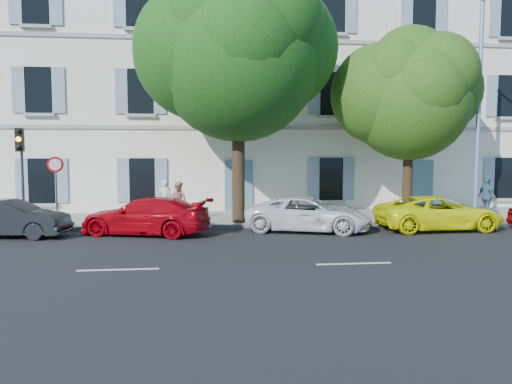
{
  "coord_description": "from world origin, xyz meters",
  "views": [
    {
      "loc": [
        -3.94,
        -16.43,
        2.94
      ],
      "look_at": [
        -1.9,
        2.0,
        1.4
      ],
      "focal_mm": 35.0,
      "sensor_mm": 36.0,
      "label": 1
    }
  ],
  "objects": [
    {
      "name": "road_sign",
      "position": [
        -9.32,
        2.84,
        2.0
      ],
      "size": [
        0.58,
        0.19,
        2.57
      ],
      "color": "#383A3D",
      "rests_on": "sidewalk"
    },
    {
      "name": "building",
      "position": [
        0.0,
        10.2,
        6.0
      ],
      "size": [
        28.0,
        7.0,
        12.0
      ],
      "primitive_type": "cube",
      "color": "white",
      "rests_on": "ground"
    },
    {
      "name": "car_white_coupe",
      "position": [
        -0.05,
        1.32,
        0.63
      ],
      "size": [
        4.98,
        3.41,
        1.27
      ],
      "primitive_type": "imported",
      "rotation": [
        0.0,
        0.0,
        1.26
      ],
      "color": "white",
      "rests_on": "ground"
    },
    {
      "name": "tree_left",
      "position": [
        -2.5,
        2.82,
        6.37
      ],
      "size": [
        6.24,
        6.24,
        9.67
      ],
      "color": "#3A2819",
      "rests_on": "sidewalk"
    },
    {
      "name": "car_dark_sedan",
      "position": [
        -10.38,
        1.16,
        0.63
      ],
      "size": [
        4.01,
        1.9,
        1.27
      ],
      "primitive_type": "imported",
      "rotation": [
        0.0,
        0.0,
        1.42
      ],
      "color": "black",
      "rests_on": "ground"
    },
    {
      "name": "traffic_light",
      "position": [
        -10.41,
        2.45,
        2.75
      ],
      "size": [
        0.29,
        0.41,
        3.6
      ],
      "color": "#383A3D",
      "rests_on": "sidewalk"
    },
    {
      "name": "car_red_coupe",
      "position": [
        -5.89,
        1.22,
        0.66
      ],
      "size": [
        4.88,
        3.14,
        1.32
      ],
      "primitive_type": "imported",
      "rotation": [
        0.0,
        0.0,
        4.4
      ],
      "color": "#AD040F",
      "rests_on": "ground"
    },
    {
      "name": "kerb",
      "position": [
        0.0,
        2.28,
        0.08
      ],
      "size": [
        36.0,
        0.16,
        0.16
      ],
      "primitive_type": "cube",
      "color": "#9E998E",
      "rests_on": "ground"
    },
    {
      "name": "pedestrian_c",
      "position": [
        8.01,
        3.23,
        1.0
      ],
      "size": [
        0.53,
        1.04,
        1.71
      ],
      "primitive_type": "imported",
      "rotation": [
        0.0,
        0.0,
        1.69
      ],
      "color": "slate",
      "rests_on": "sidewalk"
    },
    {
      "name": "car_yellow_supercar",
      "position": [
        4.82,
        1.07,
        0.64
      ],
      "size": [
        4.64,
        2.25,
        1.27
      ],
      "primitive_type": "imported",
      "rotation": [
        0.0,
        0.0,
        1.6
      ],
      "color": "#FDFF0A",
      "rests_on": "ground"
    },
    {
      "name": "street_lamp",
      "position": [
        7.13,
        2.42,
        5.14
      ],
      "size": [
        0.35,
        1.88,
        8.8
      ],
      "color": "#7293BF",
      "rests_on": "sidewalk"
    },
    {
      "name": "pedestrian_a",
      "position": [
        -5.38,
        3.74,
        0.97
      ],
      "size": [
        0.62,
        0.43,
        1.64
      ],
      "primitive_type": "imported",
      "rotation": [
        0.0,
        0.0,
        3.08
      ],
      "color": "white",
      "rests_on": "sidewalk"
    },
    {
      "name": "tree_right",
      "position": [
        4.52,
        3.26,
        4.97
      ],
      "size": [
        4.88,
        4.88,
        7.52
      ],
      "color": "#3A2819",
      "rests_on": "sidewalk"
    },
    {
      "name": "ground",
      "position": [
        0.0,
        0.0,
        0.0
      ],
      "size": [
        90.0,
        90.0,
        0.0
      ],
      "primitive_type": "plane",
      "color": "black"
    },
    {
      "name": "pedestrian_b",
      "position": [
        -4.85,
        3.43,
        0.94
      ],
      "size": [
        0.97,
        0.91,
        1.57
      ],
      "primitive_type": "imported",
      "rotation": [
        0.0,
        0.0,
        2.57
      ],
      "color": "tan",
      "rests_on": "sidewalk"
    },
    {
      "name": "sidewalk",
      "position": [
        0.0,
        4.45,
        0.07
      ],
      "size": [
        36.0,
        4.5,
        0.15
      ],
      "primitive_type": "cube",
      "color": "#A09E96",
      "rests_on": "ground"
    }
  ]
}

